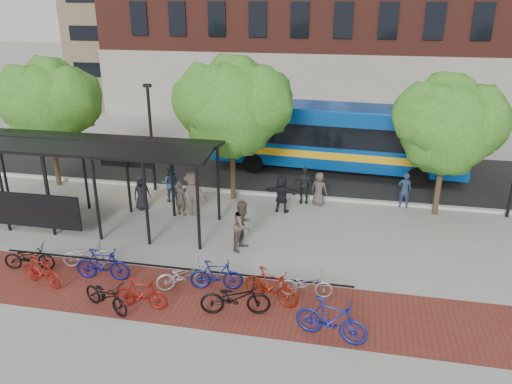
% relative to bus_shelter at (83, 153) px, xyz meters
% --- Properties ---
extents(ground, '(160.00, 160.00, 0.00)m').
position_rel_bus_shelter_xyz_m(ground, '(8.13, 0.48, -3.00)').
color(ground, '#9E9E99').
rests_on(ground, ground).
extents(asphalt_street, '(160.00, 8.00, 0.01)m').
position_rel_bus_shelter_xyz_m(asphalt_street, '(8.13, 8.48, -2.99)').
color(asphalt_street, black).
rests_on(asphalt_street, ground).
extents(curb, '(160.00, 0.25, 0.12)m').
position_rel_bus_shelter_xyz_m(curb, '(8.13, 4.48, -2.94)').
color(curb, '#B7B7B2').
rests_on(curb, ground).
extents(brick_strip, '(24.00, 3.00, 0.01)m').
position_rel_bus_shelter_xyz_m(brick_strip, '(6.13, -4.52, -3.00)').
color(brick_strip, maroon).
rests_on(brick_strip, ground).
extents(bike_rack_rail, '(12.00, 0.05, 0.95)m').
position_rel_bus_shelter_xyz_m(bike_rack_rail, '(4.83, -3.62, -3.00)').
color(bike_rack_rail, black).
rests_on(bike_rack_rail, ground).
extents(bus_shelter, '(10.60, 3.07, 3.60)m').
position_rel_bus_shelter_xyz_m(bus_shelter, '(0.00, 0.00, 0.00)').
color(bus_shelter, black).
rests_on(bus_shelter, ground).
extents(tree_a, '(4.90, 4.00, 6.18)m').
position_rel_bus_shelter_xyz_m(tree_a, '(-3.77, 3.83, 1.24)').
color(tree_a, '#382619').
rests_on(tree_a, ground).
extents(tree_b, '(5.15, 4.20, 6.47)m').
position_rel_bus_shelter_xyz_m(tree_b, '(5.23, 3.83, 1.46)').
color(tree_b, '#382619').
rests_on(tree_b, ground).
extents(tree_c, '(4.66, 3.80, 5.92)m').
position_rel_bus_shelter_xyz_m(tree_c, '(14.22, 3.83, 1.06)').
color(tree_c, '#382619').
rests_on(tree_c, ground).
extents(lamp_post_left, '(0.35, 0.20, 5.12)m').
position_rel_bus_shelter_xyz_m(lamp_post_left, '(1.13, 4.08, -0.25)').
color(lamp_post_left, black).
rests_on(lamp_post_left, ground).
extents(bus, '(13.30, 3.84, 3.54)m').
position_rel_bus_shelter_xyz_m(bus, '(9.57, 8.68, -0.96)').
color(bus, '#073F90').
rests_on(bus, ground).
extents(bike_0, '(1.82, 0.90, 0.92)m').
position_rel_bus_shelter_xyz_m(bike_0, '(-0.14, -3.95, -2.54)').
color(bike_0, black).
rests_on(bike_0, ground).
extents(bike_1, '(1.77, 0.96, 1.03)m').
position_rel_bus_shelter_xyz_m(bike_1, '(0.87, -4.78, -2.49)').
color(bike_1, maroon).
rests_on(bike_1, ground).
extents(bike_2, '(1.77, 1.09, 0.88)m').
position_rel_bus_shelter_xyz_m(bike_2, '(1.68, -3.33, -2.56)').
color(bike_2, '#939496').
rests_on(bike_2, ground).
extents(bike_3, '(1.89, 0.66, 1.11)m').
position_rel_bus_shelter_xyz_m(bike_3, '(2.66, -4.07, -2.44)').
color(bike_3, navy).
rests_on(bike_3, ground).
extents(bike_4, '(1.92, 1.30, 0.96)m').
position_rel_bus_shelter_xyz_m(bike_4, '(3.58, -5.64, -2.52)').
color(bike_4, black).
rests_on(bike_4, ground).
extents(bike_5, '(1.67, 0.48, 1.00)m').
position_rel_bus_shelter_xyz_m(bike_5, '(4.57, -5.34, -2.50)').
color(bike_5, maroon).
rests_on(bike_5, ground).
extents(bike_6, '(1.91, 1.32, 0.95)m').
position_rel_bus_shelter_xyz_m(bike_6, '(5.48, -4.06, -2.52)').
color(bike_6, '#A0A0A3').
rests_on(bike_6, ground).
extents(bike_7, '(1.76, 0.76, 1.03)m').
position_rel_bus_shelter_xyz_m(bike_7, '(6.50, -3.89, -2.49)').
color(bike_7, navy).
rests_on(bike_7, ground).
extents(bike_8, '(2.18, 1.12, 1.09)m').
position_rel_bus_shelter_xyz_m(bike_8, '(7.41, -5.06, -2.45)').
color(bike_8, black).
rests_on(bike_8, ground).
extents(bike_9, '(1.94, 1.16, 1.13)m').
position_rel_bus_shelter_xyz_m(bike_9, '(8.33, -4.26, -2.44)').
color(bike_9, maroon).
rests_on(bike_9, ground).
extents(bike_10, '(1.70, 0.68, 0.87)m').
position_rel_bus_shelter_xyz_m(bike_10, '(9.35, -3.72, -2.56)').
color(bike_10, '#9B9B9E').
rests_on(bike_10, ground).
extents(bike_11, '(2.12, 1.06, 1.23)m').
position_rel_bus_shelter_xyz_m(bike_11, '(10.24, -5.67, -2.38)').
color(bike_11, navy).
rests_on(bike_11, ground).
extents(pedestrian_0, '(0.87, 0.91, 1.56)m').
position_rel_bus_shelter_xyz_m(pedestrian_0, '(1.50, 1.76, -2.22)').
color(pedestrian_0, black).
rests_on(pedestrian_0, ground).
extents(pedestrian_1, '(0.65, 0.51, 1.58)m').
position_rel_bus_shelter_xyz_m(pedestrian_1, '(3.41, 1.47, -2.21)').
color(pedestrian_1, '#3A332E').
rests_on(pedestrian_1, ground).
extents(pedestrian_2, '(0.96, 0.81, 1.75)m').
position_rel_bus_shelter_xyz_m(pedestrian_2, '(2.42, 2.91, -2.12)').
color(pedestrian_2, '#22394F').
rests_on(pedestrian_2, ground).
extents(pedestrian_3, '(1.36, 0.92, 1.94)m').
position_rel_bus_shelter_xyz_m(pedestrian_3, '(3.90, 1.59, -2.03)').
color(pedestrian_3, '#50453B').
rests_on(pedestrian_3, ground).
extents(pedestrian_4, '(1.02, 0.48, 1.70)m').
position_rel_bus_shelter_xyz_m(pedestrian_4, '(8.40, 3.92, -2.15)').
color(pedestrian_4, black).
rests_on(pedestrian_4, ground).
extents(pedestrian_5, '(1.60, 0.64, 1.68)m').
position_rel_bus_shelter_xyz_m(pedestrian_5, '(7.58, 2.70, -2.16)').
color(pedestrian_5, black).
rests_on(pedestrian_5, ground).
extents(pedestrian_6, '(0.87, 0.71, 1.53)m').
position_rel_bus_shelter_xyz_m(pedestrian_6, '(9.10, 3.81, -2.23)').
color(pedestrian_6, '#463D38').
rests_on(pedestrian_6, ground).
extents(pedestrian_7, '(0.62, 0.43, 1.64)m').
position_rel_bus_shelter_xyz_m(pedestrian_7, '(12.83, 4.28, -2.18)').
color(pedestrian_7, '#1E2B46').
rests_on(pedestrian_7, ground).
extents(pedestrian_8, '(1.01, 1.13, 1.92)m').
position_rel_bus_shelter_xyz_m(pedestrian_8, '(6.72, -1.02, -2.04)').
color(pedestrian_8, '#51453C').
rests_on(pedestrian_8, ground).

